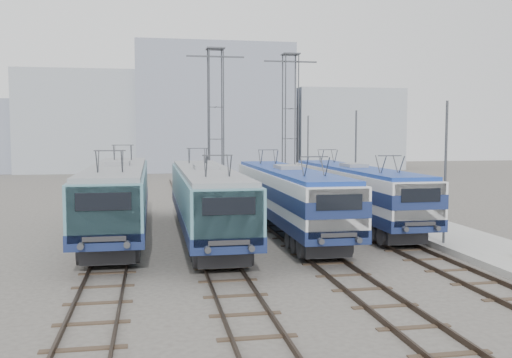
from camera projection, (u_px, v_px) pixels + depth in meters
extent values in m
plane|color=#514C47|center=(275.00, 266.00, 23.54)|extent=(160.00, 160.00, 0.00)
cube|color=#9E9E99|center=(417.00, 225.00, 33.21)|extent=(4.00, 70.00, 0.30)
cube|color=#16224D|center=(119.00, 210.00, 30.29)|extent=(2.95, 18.65, 0.62)
cube|color=teal|center=(118.00, 186.00, 30.18)|extent=(2.90, 18.65, 1.86)
cube|color=teal|center=(105.00, 213.00, 21.41)|extent=(2.67, 0.73, 2.11)
cube|color=gray|center=(118.00, 167.00, 30.10)|extent=(2.67, 17.90, 0.21)
cube|color=#262628|center=(111.00, 247.00, 24.26)|extent=(2.18, 3.73, 0.70)
cube|color=#262628|center=(124.00, 209.00, 36.44)|extent=(2.18, 3.73, 0.70)
cube|color=#16224D|center=(206.00, 213.00, 29.49)|extent=(2.84, 17.92, 0.60)
cube|color=teal|center=(206.00, 190.00, 29.40)|extent=(2.79, 17.92, 1.79)
cube|color=teal|center=(228.00, 218.00, 20.97)|extent=(2.56, 0.70, 2.03)
cube|color=gray|center=(206.00, 171.00, 29.32)|extent=(2.56, 17.21, 0.20)
cube|color=#262628|center=(220.00, 250.00, 23.70)|extent=(2.09, 3.58, 0.67)
cube|color=#262628|center=(197.00, 211.00, 35.41)|extent=(2.09, 3.58, 0.67)
cube|color=#16224D|center=(287.00, 209.00, 31.01)|extent=(2.75, 17.39, 0.58)
cube|color=silver|center=(287.00, 188.00, 30.91)|extent=(2.70, 17.39, 1.74)
cube|color=#16224D|center=(287.00, 189.00, 30.92)|extent=(2.74, 17.41, 0.68)
cube|color=silver|center=(336.00, 213.00, 22.73)|extent=(2.49, 0.68, 1.97)
cube|color=navy|center=(287.00, 171.00, 30.83)|extent=(2.49, 16.69, 0.19)
cube|color=#262628|center=(318.00, 243.00, 25.38)|extent=(2.03, 3.48, 0.65)
cube|color=#262628|center=(266.00, 209.00, 36.75)|extent=(2.03, 3.48, 0.65)
cube|color=#16224D|center=(353.00, 204.00, 33.76)|extent=(2.71, 17.10, 0.57)
cube|color=silver|center=(354.00, 184.00, 33.67)|extent=(2.66, 17.10, 1.71)
cube|color=#16224D|center=(354.00, 185.00, 33.67)|extent=(2.70, 17.12, 0.67)
cube|color=silver|center=(417.00, 204.00, 25.63)|extent=(2.45, 0.67, 1.94)
cube|color=navy|center=(354.00, 168.00, 33.59)|extent=(2.45, 16.42, 0.19)
cube|color=#262628|center=(393.00, 232.00, 28.23)|extent=(2.00, 3.42, 0.64)
cube|color=#262628|center=(324.00, 204.00, 39.41)|extent=(2.00, 3.42, 0.64)
cylinder|color=#3F4247|center=(209.00, 126.00, 43.99)|extent=(0.10, 0.10, 12.00)
cylinder|color=#3F4247|center=(224.00, 126.00, 44.18)|extent=(0.10, 0.10, 12.00)
cylinder|color=#3F4247|center=(208.00, 126.00, 45.07)|extent=(0.10, 0.10, 12.00)
cylinder|color=#3F4247|center=(222.00, 126.00, 45.26)|extent=(0.10, 0.10, 12.00)
cube|color=#3F4247|center=(215.00, 57.00, 44.19)|extent=(4.50, 0.12, 0.12)
cylinder|color=#3F4247|center=(285.00, 127.00, 47.11)|extent=(0.10, 0.10, 12.00)
cylinder|color=#3F4247|center=(298.00, 127.00, 47.31)|extent=(0.10, 0.10, 12.00)
cylinder|color=#3F4247|center=(282.00, 127.00, 48.19)|extent=(0.10, 0.10, 12.00)
cylinder|color=#3F4247|center=(295.00, 127.00, 48.39)|extent=(0.10, 0.10, 12.00)
cube|color=#3F4247|center=(291.00, 62.00, 47.31)|extent=(4.50, 0.12, 0.12)
cylinder|color=#3F4247|center=(445.00, 176.00, 26.76)|extent=(0.12, 0.12, 7.00)
cylinder|color=#3F4247|center=(356.00, 162.00, 38.53)|extent=(0.12, 0.12, 7.00)
cylinder|color=#3F4247|center=(308.00, 155.00, 50.29)|extent=(0.12, 0.12, 7.00)
cube|color=#9CA4AE|center=(87.00, 122.00, 81.25)|extent=(18.00, 12.00, 14.00)
cube|color=gray|center=(213.00, 109.00, 84.31)|extent=(22.00, 14.00, 18.00)
cube|color=#9CA4AE|center=(341.00, 129.00, 88.15)|extent=(16.00, 12.00, 12.00)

